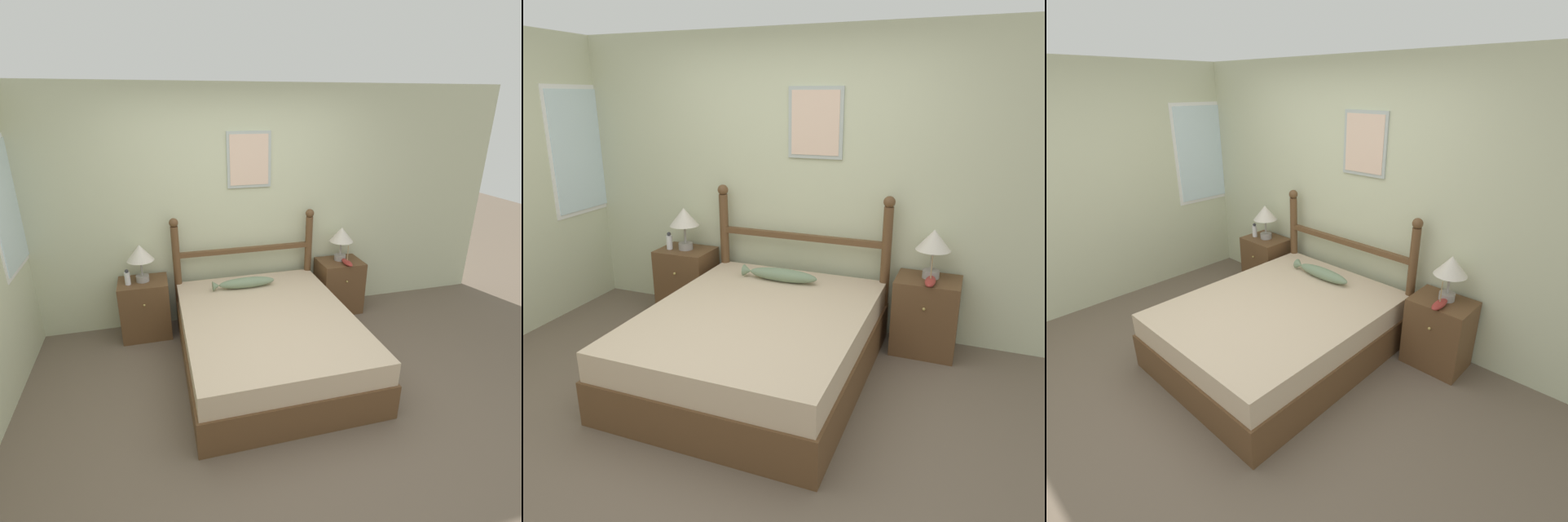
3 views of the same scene
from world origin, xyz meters
TOP-DOWN VIEW (x-y plane):
  - ground_plane at (0.00, 0.00)m, footprint 16.00×16.00m
  - wall_back at (0.00, 1.73)m, footprint 6.40×0.08m
  - bed at (0.09, 0.63)m, footprint 1.58×1.98m
  - headboard at (0.09, 1.58)m, footprint 1.60×0.10m
  - nightstand_left at (-1.02, 1.48)m, footprint 0.50×0.41m
  - nightstand_right at (1.21, 1.48)m, footprint 0.50×0.41m
  - table_lamp_left at (-1.02, 1.48)m, footprint 0.27×0.27m
  - table_lamp_right at (1.22, 1.51)m, footprint 0.27×0.27m
  - bottle at (-1.17, 1.43)m, footprint 0.06×0.06m
  - model_boat at (1.23, 1.35)m, footprint 0.08×0.23m
  - fish_pillow at (0.02, 1.29)m, footprint 0.66×0.13m

SIDE VIEW (x-z plane):
  - ground_plane at x=0.00m, z-range 0.00..0.00m
  - bed at x=0.09m, z-range 0.00..0.51m
  - nightstand_left at x=-1.02m, z-range 0.00..0.63m
  - nightstand_right at x=1.21m, z-range 0.00..0.63m
  - fish_pillow at x=0.02m, z-range 0.52..0.63m
  - model_boat at x=1.23m, z-range 0.54..0.77m
  - headboard at x=0.09m, z-range 0.06..1.31m
  - bottle at x=-1.17m, z-range 0.62..0.79m
  - table_lamp_left at x=-1.02m, z-range 0.72..1.12m
  - table_lamp_right at x=1.22m, z-range 0.72..1.12m
  - wall_back at x=0.00m, z-range 0.00..2.55m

